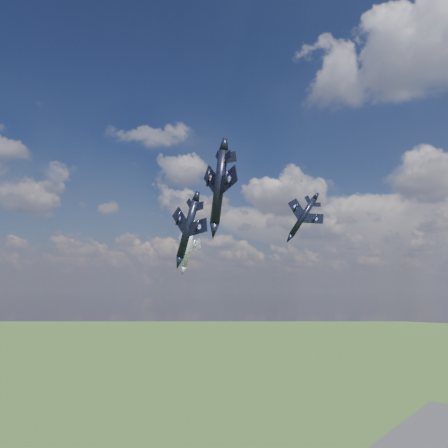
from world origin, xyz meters
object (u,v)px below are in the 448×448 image
Objects in this scene: jet_high_navy at (303,217)px; jet_left_silver at (188,247)px; jet_lead_navy at (188,229)px; jet_right_navy at (219,187)px.

jet_high_navy is 33.14m from jet_left_silver.
jet_lead_navy is 1.06× the size of jet_left_silver.
jet_left_silver is (-37.98, 34.00, -3.54)m from jet_right_navy.
jet_high_navy is (12.85, 21.95, 3.90)m from jet_lead_navy.
jet_high_navy is (-5.12, 34.48, 0.75)m from jet_right_navy.
jet_high_navy is at bearing 11.82° from jet_left_silver.
jet_left_silver is at bearing 159.93° from jet_right_navy.
jet_high_navy reaches higher than jet_left_silver.
jet_high_navy is 0.85× the size of jet_left_silver.
jet_lead_navy is 1.24× the size of jet_high_navy.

